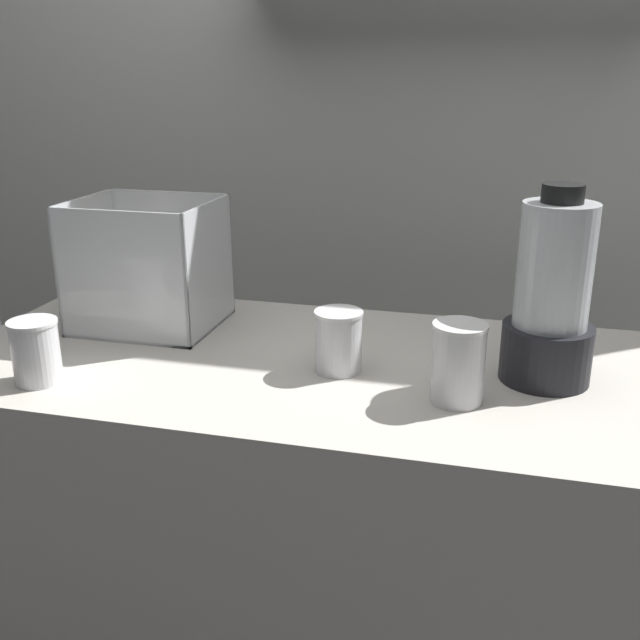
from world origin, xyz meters
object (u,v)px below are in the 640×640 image
juice_cup_beet_far_left (36,356)px  juice_cup_orange_left (338,345)px  blender_pitcher (551,302)px  carrot_display_bin (150,287)px  juice_cup_orange_middle (458,367)px

juice_cup_beet_far_left → juice_cup_orange_left: (0.49, 0.18, -0.00)m
blender_pitcher → juice_cup_orange_left: bearing=-172.0°
carrot_display_bin → juice_cup_orange_left: size_ratio=2.50×
juice_cup_orange_middle → blender_pitcher: bearing=41.8°
blender_pitcher → carrot_display_bin: bearing=173.1°
carrot_display_bin → juice_cup_beet_far_left: bearing=-99.0°
blender_pitcher → juice_cup_orange_middle: (-0.14, -0.13, -0.08)m
juice_cup_orange_left → juice_cup_orange_middle: (0.21, -0.08, 0.01)m
juice_cup_orange_left → juice_cup_orange_middle: juice_cup_orange_middle is taller
blender_pitcher → juice_cup_orange_middle: size_ratio=2.55×
juice_cup_orange_left → carrot_display_bin: bearing=161.5°
carrot_display_bin → juice_cup_orange_middle: size_ratio=2.11×
juice_cup_beet_far_left → juice_cup_orange_middle: bearing=8.2°
carrot_display_bin → juice_cup_beet_far_left: 0.33m
juice_cup_orange_middle → carrot_display_bin: bearing=161.2°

